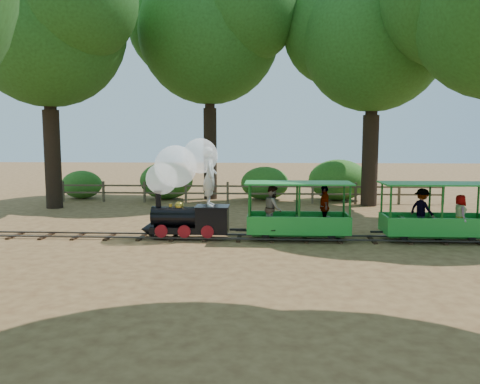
# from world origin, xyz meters

# --- Properties ---
(ground) EXTENTS (90.00, 90.00, 0.00)m
(ground) POSITION_xyz_m (0.00, 0.00, 0.00)
(ground) COLOR #A37946
(ground) RESTS_ON ground
(track) EXTENTS (22.00, 1.00, 0.10)m
(track) POSITION_xyz_m (0.00, 0.00, 0.07)
(track) COLOR #3F3D3A
(track) RESTS_ON ground
(locomotive) EXTENTS (2.72, 1.28, 3.12)m
(locomotive) POSITION_xyz_m (-1.68, 0.07, 1.76)
(locomotive) COLOR black
(locomotive) RESTS_ON ground
(carriage_front) EXTENTS (3.17, 1.29, 1.65)m
(carriage_front) POSITION_xyz_m (1.74, -0.04, 0.80)
(carriage_front) COLOR green
(carriage_front) RESTS_ON track
(carriage_rear) EXTENTS (3.17, 1.29, 1.65)m
(carriage_rear) POSITION_xyz_m (5.80, -0.00, 0.76)
(carriage_rear) COLOR green
(carriage_rear) RESTS_ON track
(oak_nw) EXTENTS (8.33, 7.33, 11.05)m
(oak_nw) POSITION_xyz_m (-8.53, 6.09, 8.05)
(oak_nw) COLOR #2D2116
(oak_nw) RESTS_ON ground
(oak_nc) EXTENTS (8.64, 7.60, 11.63)m
(oak_nc) POSITION_xyz_m (-2.03, 9.59, 8.52)
(oak_nc) COLOR #2D2116
(oak_nc) RESTS_ON ground
(oak_ne) EXTENTS (7.87, 6.93, 10.52)m
(oak_ne) POSITION_xyz_m (5.47, 7.59, 7.68)
(oak_ne) COLOR #2D2116
(oak_ne) RESTS_ON ground
(fence) EXTENTS (18.10, 0.10, 1.00)m
(fence) POSITION_xyz_m (0.00, 8.00, 0.58)
(fence) COLOR brown
(fence) RESTS_ON ground
(shrub_west) EXTENTS (2.05, 1.58, 1.42)m
(shrub_west) POSITION_xyz_m (-8.57, 9.30, 0.71)
(shrub_west) COLOR #2D6B1E
(shrub_west) RESTS_ON ground
(shrub_mid_w) EXTENTS (2.68, 2.06, 1.85)m
(shrub_mid_w) POSITION_xyz_m (-4.21, 9.30, 0.93)
(shrub_mid_w) COLOR #2D6B1E
(shrub_mid_w) RESTS_ON ground
(shrub_mid_e) EXTENTS (2.38, 1.83, 1.65)m
(shrub_mid_e) POSITION_xyz_m (0.75, 9.30, 0.83)
(shrub_mid_e) COLOR #2D6B1E
(shrub_mid_e) RESTS_ON ground
(shrub_east) EXTENTS (2.92, 2.24, 2.02)m
(shrub_east) POSITION_xyz_m (4.38, 9.30, 1.01)
(shrub_east) COLOR #2D6B1E
(shrub_east) RESTS_ON ground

